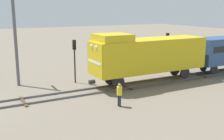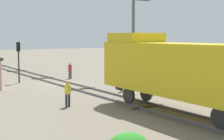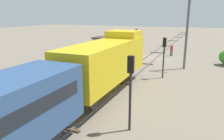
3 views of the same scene
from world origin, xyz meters
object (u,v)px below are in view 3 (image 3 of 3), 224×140
at_px(locomotive, 108,59).
at_px(traffic_signal_far, 131,80).
at_px(traffic_signal_mid, 164,50).
at_px(worker_near_track, 172,49).
at_px(relay_hut, 105,46).
at_px(worker_by_signal, 94,63).
at_px(traffic_signal_near, 136,36).
at_px(catenary_mast, 187,31).

distance_m(locomotive, traffic_signal_far, 6.29).
height_order(locomotive, traffic_signal_mid, locomotive).
height_order(worker_near_track, relay_hut, relay_hut).
xyz_separation_m(locomotive, worker_near_track, (-2.40, -18.37, -1.78)).
distance_m(locomotive, worker_by_signal, 7.05).
height_order(locomotive, worker_by_signal, locomotive).
bearing_deg(relay_hut, worker_by_signal, 107.74).
xyz_separation_m(traffic_signal_near, relay_hut, (4.30, 2.46, -1.37)).
bearing_deg(worker_near_track, worker_by_signal, 65.22).
bearing_deg(traffic_signal_near, catenary_mast, 137.83).
bearing_deg(worker_near_track, traffic_signal_near, 4.46).
bearing_deg(traffic_signal_mid, locomotive, 59.67).
xyz_separation_m(traffic_signal_near, traffic_signal_far, (-6.80, 23.29, 0.16)).
bearing_deg(locomotive, traffic_signal_near, -80.00).
relative_size(traffic_signal_near, traffic_signal_far, 0.94).
xyz_separation_m(locomotive, catenary_mast, (-5.06, -10.66, 1.59)).
bearing_deg(traffic_signal_near, worker_near_track, -177.69).
height_order(traffic_signal_mid, worker_by_signal, traffic_signal_mid).
height_order(locomotive, traffic_signal_near, locomotive).
distance_m(traffic_signal_mid, worker_near_track, 12.73).
relative_size(locomotive, catenary_mast, 1.41).
xyz_separation_m(worker_near_track, relay_hut, (9.90, 2.68, 0.40)).
bearing_deg(traffic_signal_mid, traffic_signal_far, 91.05).
height_order(locomotive, traffic_signal_far, locomotive).
bearing_deg(catenary_mast, locomotive, 64.61).
relative_size(catenary_mast, relay_hut, 2.35).
bearing_deg(catenary_mast, traffic_signal_far, 84.72).
height_order(worker_by_signal, relay_hut, relay_hut).
relative_size(traffic_signal_mid, catenary_mast, 0.49).
distance_m(traffic_signal_far, worker_near_track, 23.63).
xyz_separation_m(locomotive, traffic_signal_mid, (-3.40, -5.81, 0.05)).
relative_size(traffic_signal_near, worker_by_signal, 2.33).
distance_m(traffic_signal_near, catenary_mast, 11.26).
distance_m(worker_near_track, relay_hut, 10.26).
height_order(traffic_signal_far, catenary_mast, catenary_mast).
bearing_deg(worker_near_track, traffic_signal_far, 95.06).
relative_size(traffic_signal_near, traffic_signal_mid, 0.98).
xyz_separation_m(worker_near_track, catenary_mast, (-2.66, 7.71, 3.37)).
height_order(traffic_signal_mid, catenary_mast, catenary_mast).
bearing_deg(traffic_signal_near, locomotive, 100.00).
height_order(worker_near_track, worker_by_signal, same).
relative_size(traffic_signal_near, catenary_mast, 0.48).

